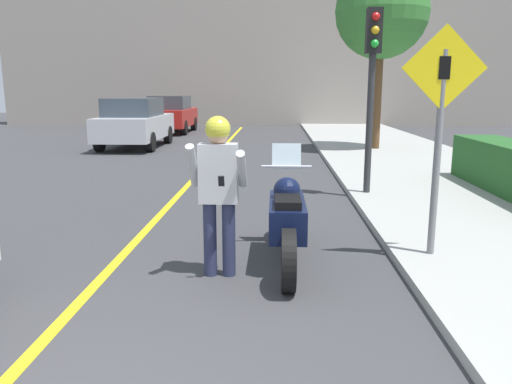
{
  "coord_description": "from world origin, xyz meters",
  "views": [
    {
      "loc": [
        1.24,
        -2.42,
        1.96
      ],
      "look_at": [
        1.01,
        3.3,
        0.78
      ],
      "focal_mm": 35.0,
      "sensor_mm": 36.0,
      "label": 1
    }
  ],
  "objects_px": {
    "motorcycle": "(287,219)",
    "parked_car_silver": "(135,122)",
    "street_tree": "(382,12)",
    "crossing_sign": "(440,120)",
    "person_biker": "(218,180)",
    "traffic_light": "(372,66)",
    "parked_car_red": "(171,114)"
  },
  "relations": [
    {
      "from": "person_biker",
      "to": "traffic_light",
      "type": "relative_size",
      "value": 0.53
    },
    {
      "from": "parked_car_silver",
      "to": "parked_car_red",
      "type": "relative_size",
      "value": 1.0
    },
    {
      "from": "motorcycle",
      "to": "person_biker",
      "type": "bearing_deg",
      "value": -146.73
    },
    {
      "from": "person_biker",
      "to": "parked_car_silver",
      "type": "xyz_separation_m",
      "value": [
        -4.23,
        11.92,
        -0.18
      ]
    },
    {
      "from": "motorcycle",
      "to": "parked_car_red",
      "type": "xyz_separation_m",
      "value": [
        -4.98,
        17.47,
        0.35
      ]
    },
    {
      "from": "traffic_light",
      "to": "street_tree",
      "type": "bearing_deg",
      "value": 77.89
    },
    {
      "from": "street_tree",
      "to": "parked_car_red",
      "type": "xyz_separation_m",
      "value": [
        -8.04,
        6.88,
        -3.42
      ]
    },
    {
      "from": "motorcycle",
      "to": "street_tree",
      "type": "height_order",
      "value": "street_tree"
    },
    {
      "from": "person_biker",
      "to": "parked_car_silver",
      "type": "relative_size",
      "value": 0.4
    },
    {
      "from": "street_tree",
      "to": "parked_car_silver",
      "type": "relative_size",
      "value": 1.33
    },
    {
      "from": "motorcycle",
      "to": "crossing_sign",
      "type": "distance_m",
      "value": 2.0
    },
    {
      "from": "traffic_light",
      "to": "parked_car_red",
      "type": "xyz_separation_m",
      "value": [
        -6.52,
        13.95,
        -1.51
      ]
    },
    {
      "from": "crossing_sign",
      "to": "parked_car_red",
      "type": "xyz_separation_m",
      "value": [
        -6.64,
        17.44,
        -0.78
      ]
    },
    {
      "from": "crossing_sign",
      "to": "street_tree",
      "type": "height_order",
      "value": "street_tree"
    },
    {
      "from": "person_biker",
      "to": "crossing_sign",
      "type": "height_order",
      "value": "crossing_sign"
    },
    {
      "from": "motorcycle",
      "to": "street_tree",
      "type": "relative_size",
      "value": 0.42
    },
    {
      "from": "traffic_light",
      "to": "parked_car_red",
      "type": "distance_m",
      "value": 15.47
    },
    {
      "from": "person_biker",
      "to": "crossing_sign",
      "type": "relative_size",
      "value": 0.67
    },
    {
      "from": "parked_car_red",
      "to": "parked_car_silver",
      "type": "bearing_deg",
      "value": -89.77
    },
    {
      "from": "person_biker",
      "to": "parked_car_red",
      "type": "distance_m",
      "value": 18.44
    },
    {
      "from": "street_tree",
      "to": "person_biker",
      "type": "bearing_deg",
      "value": -108.87
    },
    {
      "from": "motorcycle",
      "to": "person_biker",
      "type": "relative_size",
      "value": 1.38
    },
    {
      "from": "person_biker",
      "to": "crossing_sign",
      "type": "xyz_separation_m",
      "value": [
        2.38,
        0.51,
        0.59
      ]
    },
    {
      "from": "motorcycle",
      "to": "parked_car_silver",
      "type": "xyz_separation_m",
      "value": [
        -4.96,
        11.44,
        0.35
      ]
    },
    {
      "from": "traffic_light",
      "to": "parked_car_silver",
      "type": "height_order",
      "value": "traffic_light"
    },
    {
      "from": "motorcycle",
      "to": "parked_car_red",
      "type": "bearing_deg",
      "value": 105.92
    },
    {
      "from": "parked_car_silver",
      "to": "street_tree",
      "type": "bearing_deg",
      "value": -6.04
    },
    {
      "from": "parked_car_silver",
      "to": "crossing_sign",
      "type": "bearing_deg",
      "value": -59.89
    },
    {
      "from": "crossing_sign",
      "to": "traffic_light",
      "type": "distance_m",
      "value": 3.57
    },
    {
      "from": "motorcycle",
      "to": "parked_car_silver",
      "type": "height_order",
      "value": "parked_car_silver"
    },
    {
      "from": "person_biker",
      "to": "motorcycle",
      "type": "bearing_deg",
      "value": 33.27
    },
    {
      "from": "person_biker",
      "to": "street_tree",
      "type": "distance_m",
      "value": 12.13
    }
  ]
}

